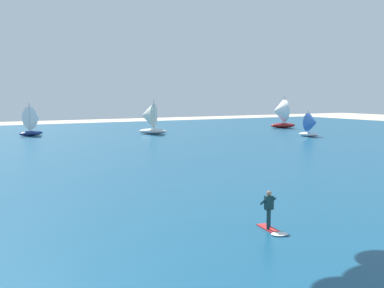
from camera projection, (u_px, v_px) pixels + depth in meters
The scene contains 6 objects.
ocean at pixel (23, 152), 48.38m from camera, with size 160.00×90.00×0.10m, color navy.
kitesurfer at pixel (271, 216), 20.24m from camera, with size 0.92×2.02×1.67m.
sailboat_outermost at pixel (312, 125), 65.21m from camera, with size 2.87×3.26×3.67m.
sailboat_mid_left at pixel (149, 118), 69.63m from camera, with size 4.52×4.44×5.08m.
sailboat_far_right at pixel (280, 113), 82.25m from camera, with size 4.88×4.27×5.51m.
sailboat_near_shore at pixel (34, 121), 66.92m from camera, with size 4.15×3.69×4.63m.
Camera 1 is at (-9.03, 0.63, 5.86)m, focal length 44.48 mm.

